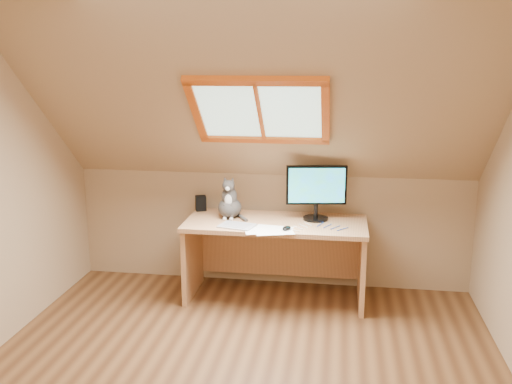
# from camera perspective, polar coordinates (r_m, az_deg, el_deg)

# --- Properties ---
(room_shell) EXTENTS (3.52, 3.52, 2.41)m
(room_shell) POSITION_cam_1_polar(r_m,az_deg,el_deg) (3.15, -2.56, 2.77)
(room_shell) COLOR tan
(room_shell) RESTS_ON ground
(desk) EXTENTS (1.50, 0.65, 0.68)m
(desk) POSITION_cam_1_polar(r_m,az_deg,el_deg) (4.85, 2.06, -5.16)
(desk) COLOR tan
(desk) RESTS_ON ground
(monitor) EXTENTS (0.50, 0.21, 0.46)m
(monitor) POSITION_cam_1_polar(r_m,az_deg,el_deg) (4.73, 6.06, 0.32)
(monitor) COLOR black
(monitor) RESTS_ON desk
(cat) EXTENTS (0.20, 0.24, 0.36)m
(cat) POSITION_cam_1_polar(r_m,az_deg,el_deg) (4.80, -2.66, -1.08)
(cat) COLOR #494440
(cat) RESTS_ON desk
(desk_speaker) EXTENTS (0.12, 0.12, 0.13)m
(desk_speaker) POSITION_cam_1_polar(r_m,az_deg,el_deg) (5.07, -5.54, -1.12)
(desk_speaker) COLOR black
(desk_speaker) RESTS_ON desk
(graphics_tablet) EXTENTS (0.31, 0.26, 0.01)m
(graphics_tablet) POSITION_cam_1_polar(r_m,az_deg,el_deg) (4.58, -1.93, -3.39)
(graphics_tablet) COLOR #B2B2B7
(graphics_tablet) RESTS_ON desk
(mouse) EXTENTS (0.09, 0.12, 0.03)m
(mouse) POSITION_cam_1_polar(r_m,az_deg,el_deg) (4.49, 3.08, -3.64)
(mouse) COLOR black
(mouse) RESTS_ON desk
(papers) EXTENTS (0.35, 0.30, 0.01)m
(papers) POSITION_cam_1_polar(r_m,az_deg,el_deg) (4.48, 0.88, -3.81)
(papers) COLOR white
(papers) RESTS_ON desk
(cables) EXTENTS (0.51, 0.26, 0.01)m
(cables) POSITION_cam_1_polar(r_m,az_deg,el_deg) (4.59, 6.35, -3.48)
(cables) COLOR silver
(cables) RESTS_ON desk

